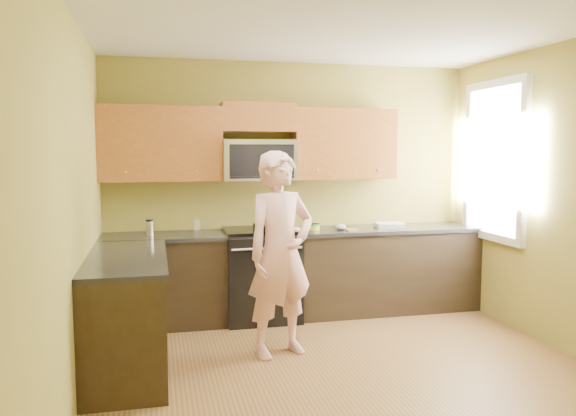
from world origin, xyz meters
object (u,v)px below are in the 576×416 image
object	(u,v)px
travel_mug	(150,236)
woman	(281,254)
butter_tub	(314,230)
stove	(261,274)
frying_pan	(267,229)
microwave	(258,180)

from	to	relation	value
travel_mug	woman	bearing A→B (deg)	-43.94
woman	butter_tub	world-z (taller)	woman
stove	frying_pan	distance (m)	0.48
microwave	woman	bearing A→B (deg)	-91.27
woman	travel_mug	size ratio (longest dim) A/B	10.93
woman	travel_mug	bearing A→B (deg)	115.89
stove	travel_mug	distance (m)	1.20
frying_pan	travel_mug	size ratio (longest dim) A/B	3.16
microwave	frying_pan	bearing A→B (deg)	-71.95
woman	frying_pan	size ratio (longest dim) A/B	3.46
woman	stove	bearing A→B (deg)	68.41
woman	butter_tub	size ratio (longest dim) A/B	14.25
microwave	butter_tub	distance (m)	0.79
stove	microwave	xyz separation A→B (m)	(0.00, 0.12, 0.97)
frying_pan	butter_tub	bearing A→B (deg)	3.85
frying_pan	woman	bearing A→B (deg)	-93.74
woman	butter_tub	distance (m)	1.20
stove	woman	distance (m)	1.13
frying_pan	butter_tub	world-z (taller)	frying_pan
stove	woman	size ratio (longest dim) A/B	0.54
microwave	frying_pan	distance (m)	0.53
stove	butter_tub	distance (m)	0.72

